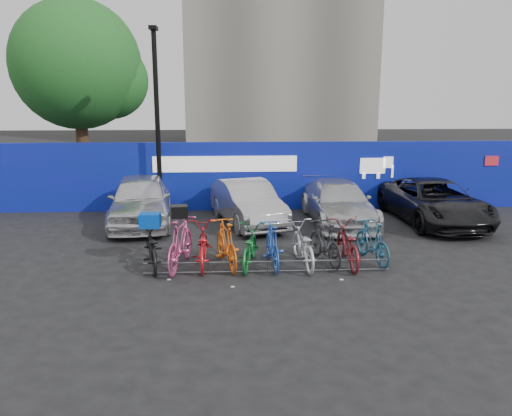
{
  "coord_description": "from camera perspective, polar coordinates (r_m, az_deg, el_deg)",
  "views": [
    {
      "loc": [
        -0.82,
        -11.34,
        3.94
      ],
      "look_at": [
        -0.13,
        2.0,
        0.95
      ],
      "focal_mm": 35.0,
      "sensor_mm": 36.0,
      "label": 1
    }
  ],
  "objects": [
    {
      "name": "hoarding",
      "position": [
        17.58,
        -0.23,
        3.68
      ],
      "size": [
        22.0,
        0.18,
        2.4
      ],
      "color": "navy",
      "rests_on": "ground"
    },
    {
      "name": "ground",
      "position": [
        12.04,
        1.11,
        -6.48
      ],
      "size": [
        100.0,
        100.0,
        0.0
      ],
      "primitive_type": "plane",
      "color": "black",
      "rests_on": "ground"
    },
    {
      "name": "bike_7",
      "position": [
        12.11,
        7.89,
        -3.89
      ],
      "size": [
        0.91,
        1.8,
        1.04
      ],
      "primitive_type": "imported",
      "rotation": [
        0.0,
        0.0,
        3.39
      ],
      "color": "#27272A",
      "rests_on": "ground"
    },
    {
      "name": "bike_3",
      "position": [
        11.76,
        -3.42,
        -4.08
      ],
      "size": [
        0.97,
        1.94,
        1.12
      ],
      "primitive_type": "imported",
      "rotation": [
        0.0,
        0.0,
        3.39
      ],
      "color": "orange",
      "rests_on": "ground"
    },
    {
      "name": "bike_0",
      "position": [
        11.95,
        -11.88,
        -4.43
      ],
      "size": [
        1.06,
        1.96,
        0.98
      ],
      "primitive_type": "imported",
      "rotation": [
        0.0,
        0.0,
        3.37
      ],
      "color": "black",
      "rests_on": "ground"
    },
    {
      "name": "bike_8",
      "position": [
        12.08,
        10.37,
        -4.07
      ],
      "size": [
        0.72,
        1.96,
        1.02
      ],
      "primitive_type": "imported",
      "rotation": [
        0.0,
        0.0,
        3.16
      ],
      "color": "maroon",
      "rests_on": "ground"
    },
    {
      "name": "car_0",
      "position": [
        16.0,
        -13.06,
        0.91
      ],
      "size": [
        2.36,
        4.76,
        1.56
      ],
      "primitive_type": "imported",
      "rotation": [
        0.0,
        0.0,
        0.12
      ],
      "color": "silver",
      "rests_on": "ground"
    },
    {
      "name": "bike_rack",
      "position": [
        11.42,
        1.32,
        -6.69
      ],
      "size": [
        5.6,
        0.03,
        0.3
      ],
      "color": "#595B60",
      "rests_on": "ground"
    },
    {
      "name": "car_2",
      "position": [
        16.01,
        9.37,
        0.63
      ],
      "size": [
        1.97,
        4.58,
        1.31
      ],
      "primitive_type": "imported",
      "rotation": [
        0.0,
        0.0,
        0.03
      ],
      "color": "#BBBCC0",
      "rests_on": "ground"
    },
    {
      "name": "bike_6",
      "position": [
        11.88,
        5.34,
        -4.2
      ],
      "size": [
        0.87,
        2.0,
        1.02
      ],
      "primitive_type": "imported",
      "rotation": [
        0.0,
        0.0,
        3.24
      ],
      "color": "#B7BBBF",
      "rests_on": "ground"
    },
    {
      "name": "cargo_topcase",
      "position": [
        11.58,
        -8.77,
        -0.4
      ],
      "size": [
        0.42,
        0.39,
        0.28
      ],
      "primitive_type": "cube",
      "rotation": [
        0.0,
        0.0,
        0.15
      ],
      "color": "black",
      "rests_on": "bike_1"
    },
    {
      "name": "bike_1",
      "position": [
        11.77,
        -8.65,
        -3.95
      ],
      "size": [
        0.91,
        2.1,
        1.22
      ],
      "primitive_type": "imported",
      "rotation": [
        0.0,
        0.0,
        2.97
      ],
      "color": "#C0437D",
      "rests_on": "ground"
    },
    {
      "name": "bike_9",
      "position": [
        12.39,
        13.14,
        -3.75
      ],
      "size": [
        0.81,
        1.78,
        1.03
      ],
      "primitive_type": "imported",
      "rotation": [
        0.0,
        0.0,
        3.34
      ],
      "color": "#1F577A",
      "rests_on": "ground"
    },
    {
      "name": "car_1",
      "position": [
        15.65,
        -1.01,
        0.61
      ],
      "size": [
        2.51,
        4.36,
        1.36
      ],
      "primitive_type": "imported",
      "rotation": [
        0.0,
        0.0,
        0.28
      ],
      "color": "#9F9EA3",
      "rests_on": "ground"
    },
    {
      "name": "bike_2",
      "position": [
        11.89,
        -6.18,
        -4.25
      ],
      "size": [
        0.74,
        1.94,
        1.0
      ],
      "primitive_type": "imported",
      "rotation": [
        0.0,
        0.0,
        3.18
      ],
      "color": "red",
      "rests_on": "ground"
    },
    {
      "name": "lamppost",
      "position": [
        16.93,
        -11.23,
        10.13
      ],
      "size": [
        0.25,
        0.5,
        6.11
      ],
      "color": "black",
      "rests_on": "ground"
    },
    {
      "name": "cargo_crate",
      "position": [
        11.78,
        -12.02,
        -1.39
      ],
      "size": [
        0.47,
        0.37,
        0.33
      ],
      "primitive_type": "cube",
      "rotation": [
        0.0,
        0.0,
        -0.04
      ],
      "color": "#033DB3",
      "rests_on": "bike_0"
    },
    {
      "name": "tree",
      "position": [
        22.24,
        -19.16,
        14.87
      ],
      "size": [
        5.4,
        5.2,
        7.8
      ],
      "color": "#382314",
      "rests_on": "ground"
    },
    {
      "name": "car_3",
      "position": [
        16.81,
        19.67,
        0.7
      ],
      "size": [
        2.48,
        5.0,
        1.36
      ],
      "primitive_type": "imported",
      "rotation": [
        0.0,
        0.0,
        0.05
      ],
      "color": "black",
      "rests_on": "ground"
    },
    {
      "name": "bike_5",
      "position": [
        11.75,
        1.88,
        -4.23
      ],
      "size": [
        0.63,
        1.81,
        1.07
      ],
      "primitive_type": "imported",
      "rotation": [
        0.0,
        0.0,
        3.21
      ],
      "color": "#254EB0",
      "rests_on": "ground"
    },
    {
      "name": "bike_4",
      "position": [
        11.78,
        -0.8,
        -4.5
      ],
      "size": [
        0.94,
        1.88,
        0.95
      ],
      "primitive_type": "imported",
      "rotation": [
        0.0,
        0.0,
        2.96
      ],
      "color": "#13722D",
      "rests_on": "ground"
    }
  ]
}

